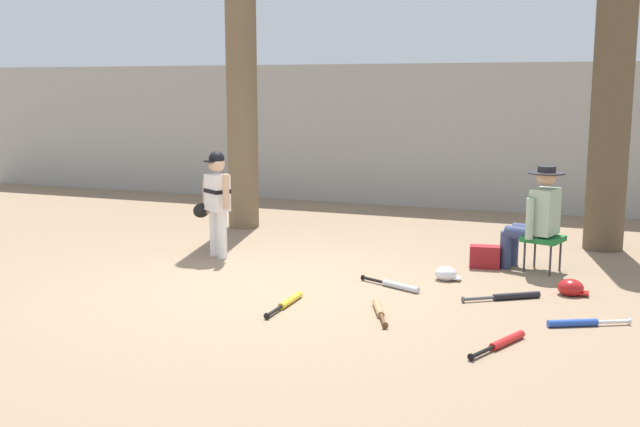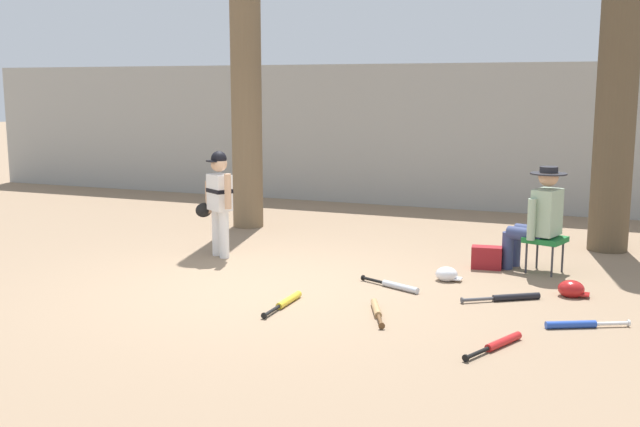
{
  "view_description": "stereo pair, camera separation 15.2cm",
  "coord_description": "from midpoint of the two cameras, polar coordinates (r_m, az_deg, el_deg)",
  "views": [
    {
      "loc": [
        3.22,
        -7.01,
        2.09
      ],
      "look_at": [
        0.43,
        0.34,
        0.75
      ],
      "focal_mm": 42.49,
      "sensor_mm": 36.0,
      "label": 1
    },
    {
      "loc": [
        3.36,
        -6.96,
        2.09
      ],
      "look_at": [
        0.43,
        0.34,
        0.75
      ],
      "focal_mm": 42.49,
      "sensor_mm": 36.0,
      "label": 2
    }
  ],
  "objects": [
    {
      "name": "batting_helmet_white",
      "position": [
        8.32,
        10.05,
        -4.53
      ],
      "size": [
        0.28,
        0.22,
        0.16
      ],
      "color": "silver",
      "rests_on": "ground"
    },
    {
      "name": "bat_yellow_trainer",
      "position": [
        7.32,
        -1.96,
        -6.65
      ],
      "size": [
        0.07,
        0.79,
        0.07
      ],
      "color": "yellow",
      "rests_on": "ground"
    },
    {
      "name": "young_ballplayer",
      "position": [
        9.29,
        -7.19,
        1.26
      ],
      "size": [
        0.61,
        0.37,
        1.31
      ],
      "color": "white",
      "rests_on": "ground"
    },
    {
      "name": "bat_blue_youth",
      "position": [
        7.04,
        19.42,
        -7.88
      ],
      "size": [
        0.7,
        0.39,
        0.07
      ],
      "color": "#2347AD",
      "rests_on": "ground"
    },
    {
      "name": "bat_red_barrel",
      "position": [
        6.37,
        14.03,
        -9.47
      ],
      "size": [
        0.36,
        0.73,
        0.07
      ],
      "color": "red",
      "rests_on": "ground"
    },
    {
      "name": "handbag_beside_stool",
      "position": [
        8.93,
        12.91,
        -3.26
      ],
      "size": [
        0.36,
        0.22,
        0.26
      ],
      "primitive_type": "cube",
      "rotation": [
        0.0,
        0.0,
        0.14
      ],
      "color": "maroon",
      "rests_on": "ground"
    },
    {
      "name": "tree_near_player",
      "position": [
        11.19,
        -5.21,
        11.01
      ],
      "size": [
        0.68,
        0.68,
        5.41
      ],
      "color": "brown",
      "rests_on": "ground"
    },
    {
      "name": "concrete_back_wall",
      "position": [
        13.31,
        7.53,
        5.85
      ],
      "size": [
        18.0,
        0.36,
        2.45
      ],
      "primitive_type": "cube",
      "color": "#9E9E99",
      "rests_on": "ground"
    },
    {
      "name": "batting_helmet_red",
      "position": [
        8.03,
        18.92,
        -5.41
      ],
      "size": [
        0.31,
        0.24,
        0.18
      ],
      "color": "#A81919",
      "rests_on": "ground"
    },
    {
      "name": "bat_aluminum_silver",
      "position": [
        7.93,
        6.28,
        -5.43
      ],
      "size": [
        0.72,
        0.37,
        0.07
      ],
      "color": "#B7BCC6",
      "rests_on": "ground"
    },
    {
      "name": "bat_black_composite",
      "position": [
        7.71,
        14.68,
        -6.13
      ],
      "size": [
        0.71,
        0.5,
        0.07
      ],
      "color": "black",
      "rests_on": "ground"
    },
    {
      "name": "bat_wood_tan",
      "position": [
        7.08,
        4.91,
        -7.27
      ],
      "size": [
        0.35,
        0.72,
        0.07
      ],
      "color": "tan",
      "rests_on": "ground"
    },
    {
      "name": "seated_spectator",
      "position": [
        8.86,
        16.57,
        -0.16
      ],
      "size": [
        0.68,
        0.53,
        1.2
      ],
      "color": "navy",
      "rests_on": "ground"
    },
    {
      "name": "ground_plane",
      "position": [
        8.0,
        -3.28,
        -5.49
      ],
      "size": [
        60.0,
        60.0,
        0.0
      ],
      "primitive_type": "plane",
      "color": "#897056"
    },
    {
      "name": "tree_behind_spectator",
      "position": [
        10.21,
        21.79,
        7.22
      ],
      "size": [
        0.75,
        0.75,
        4.29
      ],
      "color": "brown",
      "rests_on": "ground"
    },
    {
      "name": "folding_stool",
      "position": [
        8.87,
        17.07,
        -1.99
      ],
      "size": [
        0.5,
        0.5,
        0.41
      ],
      "color": "#196B2D",
      "rests_on": "ground"
    }
  ]
}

